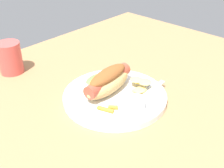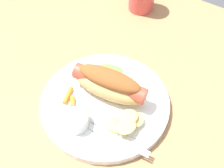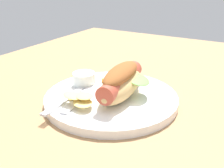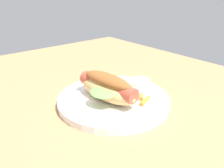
% 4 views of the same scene
% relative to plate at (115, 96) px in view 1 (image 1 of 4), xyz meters
% --- Properties ---
extents(ground_plane, '(1.20, 0.90, 0.02)m').
position_rel_plate_xyz_m(ground_plane, '(-0.02, -0.01, -0.02)').
color(ground_plane, '#9E754C').
extents(plate, '(0.26, 0.26, 0.02)m').
position_rel_plate_xyz_m(plate, '(0.00, 0.00, 0.00)').
color(plate, white).
rests_on(plate, ground_plane).
extents(hot_dog, '(0.16, 0.10, 0.06)m').
position_rel_plate_xyz_m(hot_dog, '(-0.00, 0.02, 0.04)').
color(hot_dog, tan).
rests_on(hot_dog, plate).
extents(sauce_ramekin, '(0.05, 0.05, 0.03)m').
position_rel_plate_xyz_m(sauce_ramekin, '(-0.01, -0.07, 0.02)').
color(sauce_ramekin, white).
rests_on(sauce_ramekin, plate).
extents(fork, '(0.15, 0.02, 0.00)m').
position_rel_plate_xyz_m(fork, '(0.05, -0.06, 0.01)').
color(fork, silver).
rests_on(fork, plate).
extents(knife, '(0.15, 0.04, 0.00)m').
position_rel_plate_xyz_m(knife, '(0.04, -0.04, 0.01)').
color(knife, silver).
rests_on(knife, plate).
extents(chips_pile, '(0.07, 0.08, 0.02)m').
position_rel_plate_xyz_m(chips_pile, '(0.06, -0.03, 0.02)').
color(chips_pile, '#E9C969').
rests_on(chips_pile, plate).
extents(carrot_garnish, '(0.04, 0.04, 0.01)m').
position_rel_plate_xyz_m(carrot_garnish, '(-0.06, -0.04, 0.01)').
color(carrot_garnish, orange).
rests_on(carrot_garnish, plate).
extents(drinking_cup, '(0.07, 0.07, 0.09)m').
position_rel_plate_xyz_m(drinking_cup, '(-0.10, 0.32, 0.04)').
color(drinking_cup, '#D84C47').
rests_on(drinking_cup, ground_plane).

